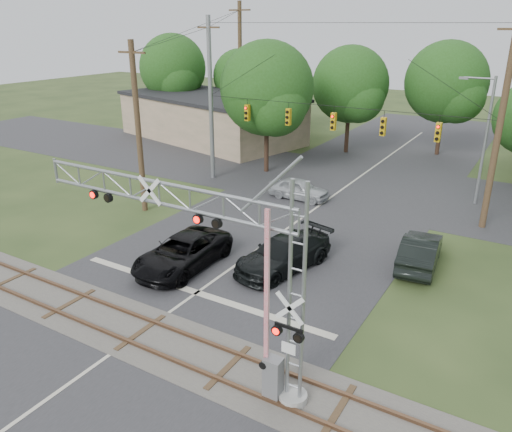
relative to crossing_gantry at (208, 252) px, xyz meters
The scene contains 14 objects.
ground 5.93m from the crossing_gantry, 155.41° to the right, with size 160.00×160.00×0.00m, color #2B3C1B.
road_main 10.11m from the crossing_gantry, 113.17° to the left, with size 14.00×90.00×0.02m, color #2C2C2F.
road_cross 23.07m from the crossing_gantry, 99.09° to the left, with size 90.00×12.00×0.02m, color #2C2C2F.
railroad_track 5.68m from the crossing_gantry, behind, with size 90.00×3.20×0.17m.
crossing_gantry is the anchor object (origin of this frame).
traffic_signal_span 18.59m from the crossing_gantry, 98.20° to the left, with size 19.34×0.36×11.50m.
pickup_black 8.71m from the crossing_gantry, 135.72° to the left, with size 2.57×5.58×1.55m, color black.
car_dark 8.81m from the crossing_gantry, 100.52° to the left, with size 2.21×5.43×1.58m, color black.
sedan_silver 18.57m from the crossing_gantry, 107.20° to the left, with size 1.64×4.08×1.39m, color #A7ABAE.
suv_dark 12.72m from the crossing_gantry, 70.73° to the left, with size 1.65×4.74×1.56m, color black.
commercial_building 36.31m from the crossing_gantry, 125.84° to the left, with size 20.39×13.73×4.36m.
streetlight 22.90m from the crossing_gantry, 78.00° to the left, with size 2.15×0.22×8.06m.
utility_poles 21.38m from the crossing_gantry, 91.36° to the left, with size 26.35×28.92×12.64m.
treeline 31.46m from the crossing_gantry, 95.52° to the left, with size 55.05×21.52×10.03m.
Camera 1 is at (12.00, -9.49, 11.01)m, focal length 35.00 mm.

